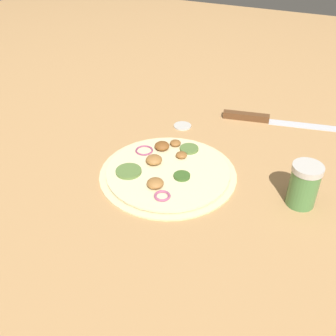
{
  "coord_description": "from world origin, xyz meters",
  "views": [
    {
      "loc": [
        -0.62,
        -0.28,
        0.51
      ],
      "look_at": [
        0.0,
        0.0,
        0.02
      ],
      "focal_mm": 42.0,
      "sensor_mm": 36.0,
      "label": 1
    }
  ],
  "objects_px": {
    "pizza": "(167,171)",
    "loose_cap": "(182,125)",
    "knife": "(264,119)",
    "spice_jar": "(304,185)"
  },
  "relations": [
    {
      "from": "knife",
      "to": "spice_jar",
      "type": "distance_m",
      "value": 0.33
    },
    {
      "from": "knife",
      "to": "spice_jar",
      "type": "relative_size",
      "value": 3.86
    },
    {
      "from": "pizza",
      "to": "loose_cap",
      "type": "height_order",
      "value": "pizza"
    },
    {
      "from": "pizza",
      "to": "loose_cap",
      "type": "xyz_separation_m",
      "value": [
        0.2,
        0.05,
        -0.0
      ]
    },
    {
      "from": "loose_cap",
      "to": "pizza",
      "type": "bearing_deg",
      "value": -166.62
    },
    {
      "from": "knife",
      "to": "loose_cap",
      "type": "height_order",
      "value": "knife"
    },
    {
      "from": "spice_jar",
      "to": "loose_cap",
      "type": "distance_m",
      "value": 0.38
    },
    {
      "from": "knife",
      "to": "loose_cap",
      "type": "distance_m",
      "value": 0.22
    },
    {
      "from": "loose_cap",
      "to": "knife",
      "type": "bearing_deg",
      "value": -58.32
    },
    {
      "from": "spice_jar",
      "to": "loose_cap",
      "type": "xyz_separation_m",
      "value": [
        0.19,
        0.33,
        -0.04
      ]
    }
  ]
}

